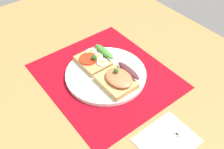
{
  "coord_description": "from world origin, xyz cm",
  "views": [
    {
      "loc": [
        44.92,
        -32.68,
        55.21
      ],
      "look_at": [
        3.0,
        0.0,
        3.05
      ],
      "focal_mm": 41.4,
      "sensor_mm": 36.0,
      "label": 1
    }
  ],
  "objects_px": {
    "sandwich_egg_tomato": "(95,59)",
    "sandwich_salmon": "(118,79)",
    "napkin": "(167,140)",
    "fork": "(170,140)",
    "plate": "(106,74)"
  },
  "relations": [
    {
      "from": "sandwich_egg_tomato",
      "to": "sandwich_salmon",
      "type": "bearing_deg",
      "value": -0.1
    },
    {
      "from": "sandwich_salmon",
      "to": "napkin",
      "type": "relative_size",
      "value": 0.78
    },
    {
      "from": "sandwich_salmon",
      "to": "fork",
      "type": "distance_m",
      "value": 0.22
    },
    {
      "from": "sandwich_egg_tomato",
      "to": "fork",
      "type": "distance_m",
      "value": 0.33
    },
    {
      "from": "sandwich_salmon",
      "to": "napkin",
      "type": "distance_m",
      "value": 0.21
    },
    {
      "from": "sandwich_egg_tomato",
      "to": "sandwich_salmon",
      "type": "height_order",
      "value": "sandwich_salmon"
    },
    {
      "from": "sandwich_egg_tomato",
      "to": "sandwich_salmon",
      "type": "relative_size",
      "value": 0.95
    },
    {
      "from": "napkin",
      "to": "fork",
      "type": "bearing_deg",
      "value": 30.64
    },
    {
      "from": "sandwich_salmon",
      "to": "napkin",
      "type": "xyz_separation_m",
      "value": [
        0.21,
        -0.02,
        -0.03
      ]
    },
    {
      "from": "sandwich_salmon",
      "to": "sandwich_egg_tomato",
      "type": "bearing_deg",
      "value": 179.9
    },
    {
      "from": "sandwich_egg_tomato",
      "to": "fork",
      "type": "xyz_separation_m",
      "value": [
        0.33,
        -0.01,
        -0.02
      ]
    },
    {
      "from": "napkin",
      "to": "sandwich_egg_tomato",
      "type": "bearing_deg",
      "value": 176.87
    },
    {
      "from": "fork",
      "to": "sandwich_salmon",
      "type": "bearing_deg",
      "value": 176.1
    },
    {
      "from": "plate",
      "to": "sandwich_salmon",
      "type": "relative_size",
      "value": 2.27
    },
    {
      "from": "sandwich_salmon",
      "to": "fork",
      "type": "height_order",
      "value": "sandwich_salmon"
    }
  ]
}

